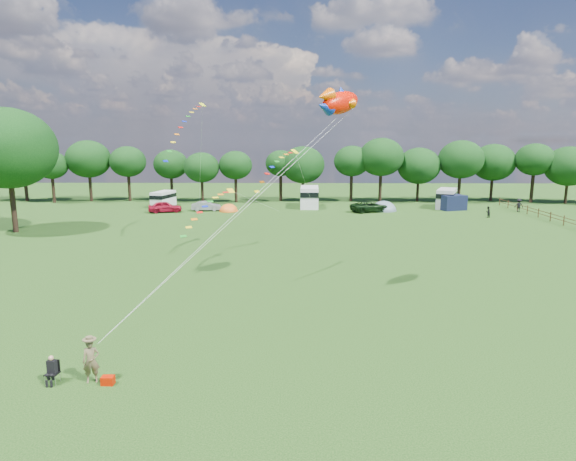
{
  "coord_description": "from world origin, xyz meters",
  "views": [
    {
      "loc": [
        0.46,
        -23.06,
        9.81
      ],
      "look_at": [
        0.0,
        8.0,
        4.0
      ],
      "focal_mm": 30.0,
      "sensor_mm": 36.0,
      "label": 1
    }
  ],
  "objects_px": {
    "camp_chair": "(52,366)",
    "walker_a": "(488,212)",
    "big_tree": "(7,148)",
    "campervan_b": "(163,198)",
    "campervan_c": "(309,196)",
    "walker_b": "(519,205)",
    "car_a": "(165,207)",
    "fish_kite": "(337,102)",
    "tent_orange": "(229,211)",
    "kite_flyer": "(91,361)",
    "car_d": "(370,206)",
    "campervan_d": "(447,198)",
    "car_b": "(206,206)",
    "tent_greyblue": "(384,210)"
  },
  "relations": [
    {
      "from": "car_a",
      "to": "tent_greyblue",
      "type": "relative_size",
      "value": 1.16
    },
    {
      "from": "fish_kite",
      "to": "walker_a",
      "type": "distance_m",
      "value": 40.24
    },
    {
      "from": "campervan_c",
      "to": "walker_b",
      "type": "relative_size",
      "value": 3.37
    },
    {
      "from": "campervan_c",
      "to": "tent_orange",
      "type": "xyz_separation_m",
      "value": [
        -11.52,
        -4.49,
        -1.62
      ]
    },
    {
      "from": "camp_chair",
      "to": "fish_kite",
      "type": "distance_m",
      "value": 20.96
    },
    {
      "from": "campervan_c",
      "to": "walker_a",
      "type": "xyz_separation_m",
      "value": [
        22.82,
        -9.55,
        -0.9
      ]
    },
    {
      "from": "campervan_d",
      "to": "tent_greyblue",
      "type": "relative_size",
      "value": 1.54
    },
    {
      "from": "kite_flyer",
      "to": "car_b",
      "type": "bearing_deg",
      "value": 77.76
    },
    {
      "from": "walker_b",
      "to": "tent_greyblue",
      "type": "bearing_deg",
      "value": -1.12
    },
    {
      "from": "camp_chair",
      "to": "walker_a",
      "type": "distance_m",
      "value": 56.0
    },
    {
      "from": "campervan_d",
      "to": "campervan_c",
      "type": "bearing_deg",
      "value": 112.17
    },
    {
      "from": "car_a",
      "to": "kite_flyer",
      "type": "height_order",
      "value": "kite_flyer"
    },
    {
      "from": "campervan_d",
      "to": "walker_a",
      "type": "relative_size",
      "value": 4.24
    },
    {
      "from": "big_tree",
      "to": "tent_greyblue",
      "type": "height_order",
      "value": "big_tree"
    },
    {
      "from": "car_d",
      "to": "campervan_c",
      "type": "height_order",
      "value": "campervan_c"
    },
    {
      "from": "campervan_d",
      "to": "walker_b",
      "type": "relative_size",
      "value": 3.34
    },
    {
      "from": "camp_chair",
      "to": "walker_a",
      "type": "bearing_deg",
      "value": 58.89
    },
    {
      "from": "tent_greyblue",
      "to": "car_a",
      "type": "bearing_deg",
      "value": -175.97
    },
    {
      "from": "camp_chair",
      "to": "walker_b",
      "type": "distance_m",
      "value": 63.94
    },
    {
      "from": "walker_b",
      "to": "campervan_c",
      "type": "bearing_deg",
      "value": -6.75
    },
    {
      "from": "car_d",
      "to": "tent_greyblue",
      "type": "height_order",
      "value": "car_d"
    },
    {
      "from": "tent_orange",
      "to": "kite_flyer",
      "type": "bearing_deg",
      "value": -88.8
    },
    {
      "from": "campervan_c",
      "to": "camp_chair",
      "type": "height_order",
      "value": "campervan_c"
    },
    {
      "from": "tent_orange",
      "to": "tent_greyblue",
      "type": "height_order",
      "value": "tent_greyblue"
    },
    {
      "from": "car_b",
      "to": "campervan_b",
      "type": "height_order",
      "value": "campervan_b"
    },
    {
      "from": "campervan_c",
      "to": "camp_chair",
      "type": "xyz_separation_m",
      "value": [
        -12.07,
        -53.35,
        -0.92
      ]
    },
    {
      "from": "campervan_b",
      "to": "tent_orange",
      "type": "xyz_separation_m",
      "value": [
        10.49,
        -4.7,
        -1.23
      ]
    },
    {
      "from": "fish_kite",
      "to": "walker_b",
      "type": "relative_size",
      "value": 1.86
    },
    {
      "from": "car_b",
      "to": "kite_flyer",
      "type": "distance_m",
      "value": 49.37
    },
    {
      "from": "kite_flyer",
      "to": "walker_a",
      "type": "bearing_deg",
      "value": 35.48
    },
    {
      "from": "car_d",
      "to": "campervan_b",
      "type": "relative_size",
      "value": 1.1
    },
    {
      "from": "car_d",
      "to": "campervan_c",
      "type": "xyz_separation_m",
      "value": [
        -8.34,
        4.72,
        0.88
      ]
    },
    {
      "from": "car_d",
      "to": "campervan_d",
      "type": "xyz_separation_m",
      "value": [
        11.95,
        4.33,
        0.75
      ]
    },
    {
      "from": "car_a",
      "to": "kite_flyer",
      "type": "distance_m",
      "value": 48.6
    },
    {
      "from": "big_tree",
      "to": "campervan_b",
      "type": "xyz_separation_m",
      "value": [
        10.59,
        20.67,
        -7.77
      ]
    },
    {
      "from": "campervan_b",
      "to": "camp_chair",
      "type": "height_order",
      "value": "campervan_b"
    },
    {
      "from": "tent_orange",
      "to": "walker_b",
      "type": "bearing_deg",
      "value": 0.05
    },
    {
      "from": "car_a",
      "to": "campervan_c",
      "type": "bearing_deg",
      "value": -91.22
    },
    {
      "from": "car_a",
      "to": "walker_a",
      "type": "height_order",
      "value": "car_a"
    },
    {
      "from": "kite_flyer",
      "to": "fish_kite",
      "type": "height_order",
      "value": "fish_kite"
    },
    {
      "from": "big_tree",
      "to": "kite_flyer",
      "type": "distance_m",
      "value": 40.36
    },
    {
      "from": "car_a",
      "to": "walker_a",
      "type": "distance_m",
      "value": 43.21
    },
    {
      "from": "tent_orange",
      "to": "big_tree",
      "type": "bearing_deg",
      "value": -142.87
    },
    {
      "from": "car_a",
      "to": "camp_chair",
      "type": "xyz_separation_m",
      "value": [
        8.15,
        -47.74,
        -0.06
      ]
    },
    {
      "from": "campervan_c",
      "to": "campervan_d",
      "type": "xyz_separation_m",
      "value": [
        20.29,
        -0.39,
        -0.13
      ]
    },
    {
      "from": "tent_orange",
      "to": "walker_a",
      "type": "relative_size",
      "value": 2.0
    },
    {
      "from": "car_a",
      "to": "camp_chair",
      "type": "distance_m",
      "value": 48.43
    },
    {
      "from": "car_a",
      "to": "kite_flyer",
      "type": "bearing_deg",
      "value": 174.77
    },
    {
      "from": "car_d",
      "to": "campervan_c",
      "type": "relative_size",
      "value": 0.89
    },
    {
      "from": "campervan_c",
      "to": "car_d",
      "type": "bearing_deg",
      "value": -117.61
    }
  ]
}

